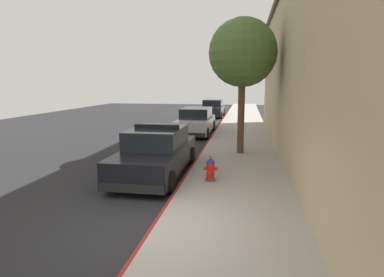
% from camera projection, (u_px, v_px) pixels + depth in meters
% --- Properties ---
extents(ground_plane, '(28.40, 60.00, 0.20)m').
position_uv_depth(ground_plane, '(128.00, 142.00, 17.09)').
color(ground_plane, '#232326').
extents(sidewalk_pavement, '(3.13, 60.00, 0.13)m').
position_uv_depth(sidewalk_pavement, '(241.00, 142.00, 16.08)').
color(sidewalk_pavement, '#9E9991').
rests_on(sidewalk_pavement, ground).
extents(curb_painted_edge, '(0.08, 60.00, 0.13)m').
position_uv_depth(curb_painted_edge, '(209.00, 141.00, 16.34)').
color(curb_painted_edge, maroon).
rests_on(curb_painted_edge, ground).
extents(storefront_building, '(5.31, 21.73, 7.09)m').
position_uv_depth(storefront_building, '(346.00, 70.00, 12.61)').
color(storefront_building, tan).
rests_on(storefront_building, ground).
extents(police_cruiser, '(1.94, 4.84, 1.68)m').
position_uv_depth(police_cruiser, '(157.00, 153.00, 10.52)').
color(police_cruiser, black).
rests_on(police_cruiser, ground).
extents(parked_car_silver_ahead, '(1.94, 4.84, 1.56)m').
position_uv_depth(parked_car_silver_ahead, '(196.00, 122.00, 19.08)').
color(parked_car_silver_ahead, '#B2B5BA').
rests_on(parked_car_silver_ahead, ground).
extents(parked_car_dark_far, '(1.94, 4.84, 1.56)m').
position_uv_depth(parked_car_dark_far, '(213.00, 109.00, 29.00)').
color(parked_car_dark_far, black).
rests_on(parked_car_dark_far, ground).
extents(fire_hydrant, '(0.44, 0.40, 0.76)m').
position_uv_depth(fire_hydrant, '(210.00, 169.00, 9.49)').
color(fire_hydrant, '#4C4C51').
rests_on(fire_hydrant, sidewalk_pavement).
extents(street_tree, '(2.74, 2.74, 5.47)m').
position_uv_depth(street_tree, '(243.00, 53.00, 12.71)').
color(street_tree, brown).
rests_on(street_tree, sidewalk_pavement).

